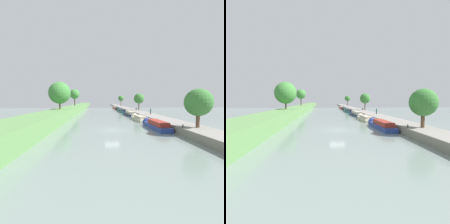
{
  "view_description": "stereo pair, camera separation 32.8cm",
  "coord_description": "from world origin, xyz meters",
  "views": [
    {
      "loc": [
        -2.45,
        -28.66,
        5.01
      ],
      "look_at": [
        2.34,
        28.42,
        1.0
      ],
      "focal_mm": 28.07,
      "sensor_mm": 36.0,
      "label": 1
    },
    {
      "loc": [
        -2.12,
        -28.68,
        5.01
      ],
      "look_at": [
        2.34,
        28.42,
        1.0
      ],
      "focal_mm": 28.07,
      "sensor_mm": 36.0,
      "label": 2
    }
  ],
  "objects": [
    {
      "name": "tree_rightbank_midfar",
      "position": [
        12.71,
        83.16,
        5.89
      ],
      "size": [
        3.56,
        3.56,
        6.66
      ],
      "color": "brown",
      "rests_on": "right_towpath"
    },
    {
      "name": "narrowboat_black",
      "position": [
        7.92,
        59.07,
        0.52
      ],
      "size": [
        1.84,
        13.57,
        1.82
      ],
      "color": "black",
      "rests_on": "ground_plane"
    },
    {
      "name": "tree_rightbank_midnear",
      "position": [
        13.39,
        37.16,
        5.48
      ],
      "size": [
        3.89,
        3.89,
        6.4
      ],
      "color": "#4C3828",
      "rests_on": "right_towpath"
    },
    {
      "name": "narrowboat_teal",
      "position": [
        7.79,
        43.61,
        0.5
      ],
      "size": [
        2.17,
        16.24,
        2.06
      ],
      "color": "#195B60",
      "rests_on": "ground_plane"
    },
    {
      "name": "person_walking",
      "position": [
        12.27,
        18.57,
        1.92
      ],
      "size": [
        0.34,
        0.34,
        1.66
      ],
      "color": "#282D42",
      "rests_on": "right_towpath"
    },
    {
      "name": "narrowboat_blue",
      "position": [
        7.81,
        1.46,
        0.58
      ],
      "size": [
        2.02,
        10.55,
        2.05
      ],
      "color": "#283D93",
      "rests_on": "ground_plane"
    },
    {
      "name": "right_towpath",
      "position": [
        11.62,
        0.0,
        0.52
      ],
      "size": [
        4.46,
        260.0,
        1.05
      ],
      "color": "gray",
      "rests_on": "ground_plane"
    },
    {
      "name": "narrowboat_red",
      "position": [
        7.82,
        73.71,
        0.52
      ],
      "size": [
        1.96,
        11.84,
        1.96
      ],
      "color": "maroon",
      "rests_on": "ground_plane"
    },
    {
      "name": "ground_plane",
      "position": [
        0.0,
        0.0,
        0.0
      ],
      "size": [
        160.0,
        160.0,
        0.0
      ],
      "primitive_type": "plane",
      "color": "slate"
    },
    {
      "name": "left_grassy_bank",
      "position": [
        -12.49,
        0.0,
        1.19
      ],
      "size": [
        6.2,
        260.0,
        2.37
      ],
      "color": "#5B894C",
      "rests_on": "ground_plane"
    },
    {
      "name": "narrowboat_cream",
      "position": [
        7.78,
        13.77,
        0.47
      ],
      "size": [
        2.01,
        10.76,
        1.91
      ],
      "color": "beige",
      "rests_on": "ground_plane"
    },
    {
      "name": "mooring_bollard_far",
      "position": [
        9.69,
        79.15,
        1.27
      ],
      "size": [
        0.16,
        0.16,
        0.45
      ],
      "color": "black",
      "rests_on": "right_towpath"
    },
    {
      "name": "tree_rightbank_near",
      "position": [
        11.86,
        -4.93,
        4.62
      ],
      "size": [
        3.91,
        3.91,
        5.55
      ],
      "color": "brown",
      "rests_on": "right_towpath"
    },
    {
      "name": "stone_quay",
      "position": [
        9.26,
        0.0,
        0.55
      ],
      "size": [
        0.25,
        260.0,
        1.1
      ],
      "color": "gray",
      "rests_on": "ground_plane"
    },
    {
      "name": "tree_leftbank_downstream",
      "position": [
        -12.84,
        53.19,
        7.61
      ],
      "size": [
        4.49,
        4.49,
        7.52
      ],
      "color": "#4C3828",
      "rests_on": "left_grassy_bank"
    },
    {
      "name": "park_bench",
      "position": [
        13.4,
        41.3,
        1.39
      ],
      "size": [
        0.44,
        1.5,
        0.47
      ],
      "color": "#333338",
      "rests_on": "right_towpath"
    },
    {
      "name": "mooring_bollard_near",
      "position": [
        9.69,
        -4.88,
        1.27
      ],
      "size": [
        0.16,
        0.16,
        0.45
      ],
      "color": "black",
      "rests_on": "right_towpath"
    },
    {
      "name": "tree_leftbank_upstream",
      "position": [
        -12.88,
        21.25,
        6.92
      ],
      "size": [
        6.07,
        6.07,
        7.59
      ],
      "color": "#4C3828",
      "rests_on": "left_grassy_bank"
    },
    {
      "name": "narrowboat_navy",
      "position": [
        7.92,
        27.3,
        0.57
      ],
      "size": [
        2.05,
        13.89,
        2.08
      ],
      "color": "#141E42",
      "rests_on": "ground_plane"
    }
  ]
}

